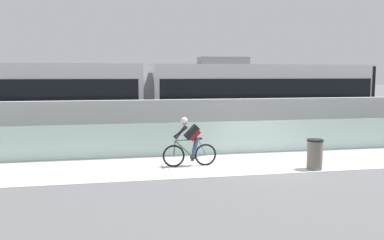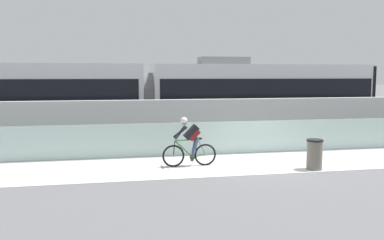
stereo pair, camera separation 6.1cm
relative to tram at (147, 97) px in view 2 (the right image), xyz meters
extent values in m
plane|color=slate|center=(3.45, -6.85, -1.89)|extent=(200.00, 200.00, 0.00)
cube|color=silver|center=(3.45, -6.85, -1.89)|extent=(32.00, 3.20, 0.01)
cube|color=#ADC6C1|center=(3.45, -5.00, -1.28)|extent=(32.00, 0.05, 1.22)
cube|color=silver|center=(3.45, -3.20, -0.91)|extent=(32.00, 0.36, 1.96)
cube|color=#595654|center=(3.45, -0.72, -1.89)|extent=(32.00, 0.08, 0.01)
cube|color=#595654|center=(3.45, 0.72, -1.89)|extent=(32.00, 0.08, 0.01)
cube|color=silver|center=(-5.74, 0.00, 0.01)|extent=(11.00, 2.50, 3.10)
cube|color=black|center=(-5.74, 0.00, 0.36)|extent=(10.56, 2.54, 1.04)
cube|color=red|center=(-5.74, 0.00, -1.36)|extent=(10.78, 2.53, 0.28)
cube|color=#232326|center=(-2.22, 0.00, -1.53)|extent=(1.40, 1.88, 0.20)
cylinder|color=black|center=(-2.22, -0.72, -1.59)|extent=(0.60, 0.10, 0.60)
cylinder|color=black|center=(-2.22, 0.72, -1.59)|extent=(0.60, 0.10, 0.60)
cube|color=silver|center=(5.76, 0.00, 0.01)|extent=(11.00, 2.50, 3.10)
cube|color=black|center=(5.76, 0.00, 0.36)|extent=(10.56, 2.54, 1.04)
cube|color=red|center=(5.76, 0.00, -1.36)|extent=(10.78, 2.53, 0.28)
cube|color=slate|center=(3.78, 0.00, 1.74)|extent=(2.40, 1.10, 0.36)
cube|color=#232326|center=(2.24, 0.00, -1.53)|extent=(1.40, 1.88, 0.20)
cylinder|color=black|center=(2.24, -0.72, -1.59)|extent=(0.60, 0.10, 0.60)
cylinder|color=black|center=(2.24, 0.72, -1.59)|extent=(0.60, 0.10, 0.60)
cube|color=#232326|center=(9.28, 0.00, -1.53)|extent=(1.40, 1.88, 0.20)
cylinder|color=black|center=(9.28, -0.72, -1.59)|extent=(0.60, 0.10, 0.60)
cylinder|color=black|center=(9.28, 0.72, -1.59)|extent=(0.60, 0.10, 0.60)
cube|color=black|center=(11.21, 0.00, 0.01)|extent=(0.16, 2.54, 2.94)
cylinder|color=#59595B|center=(0.01, 0.00, 0.01)|extent=(0.60, 2.30, 2.30)
torus|color=black|center=(0.21, -6.85, -1.53)|extent=(0.72, 0.06, 0.72)
cylinder|color=#99999E|center=(0.21, -6.85, -1.53)|extent=(0.07, 0.10, 0.07)
torus|color=black|center=(1.26, -6.85, -1.53)|extent=(0.72, 0.06, 0.72)
cylinder|color=#99999E|center=(1.26, -6.85, -1.53)|extent=(0.07, 0.10, 0.07)
cylinder|color=#337233|center=(0.55, -6.85, -1.32)|extent=(0.60, 0.04, 0.58)
cylinder|color=#337233|center=(0.93, -6.85, -1.30)|extent=(0.22, 0.04, 0.59)
cylinder|color=#337233|center=(0.64, -6.85, -1.03)|extent=(0.76, 0.04, 0.07)
cylinder|color=#337233|center=(1.05, -6.85, -1.56)|extent=(0.43, 0.03, 0.09)
cylinder|color=#337233|center=(1.14, -6.85, -1.27)|extent=(0.27, 0.02, 0.53)
cylinder|color=black|center=(0.24, -6.85, -1.29)|extent=(0.08, 0.03, 0.49)
cube|color=black|center=(1.02, -6.85, -0.99)|extent=(0.24, 0.10, 0.05)
cylinder|color=black|center=(0.26, -6.85, -0.94)|extent=(0.03, 0.58, 0.03)
cylinder|color=#262628|center=(0.84, -6.85, -1.59)|extent=(0.18, 0.02, 0.18)
cube|color=black|center=(0.80, -6.85, -0.78)|extent=(0.50, 0.28, 0.51)
cube|color=maroon|center=(0.89, -6.85, -0.87)|extent=(0.38, 0.30, 0.38)
sphere|color=#997051|center=(0.56, -6.85, -0.43)|extent=(0.20, 0.20, 0.20)
sphere|color=silver|center=(0.56, -6.85, -0.40)|extent=(0.23, 0.23, 0.23)
cylinder|color=black|center=(0.44, -6.85, -0.77)|extent=(0.44, 0.41, 0.41)
cylinder|color=black|center=(0.44, -6.85, -0.77)|extent=(0.44, 0.41, 0.41)
cylinder|color=#384766|center=(0.91, -6.85, -1.35)|extent=(0.29, 0.33, 0.80)
cylinder|color=#384766|center=(0.91, -6.85, -1.21)|extent=(0.29, 0.33, 0.54)
cylinder|color=slate|center=(4.47, -8.10, -1.44)|extent=(0.48, 0.48, 0.90)
cylinder|color=black|center=(4.47, -8.10, -0.96)|extent=(0.51, 0.51, 0.06)
camera|label=1|loc=(-1.87, -19.90, 1.06)|focal=39.16mm
camera|label=2|loc=(-1.81, -19.92, 1.06)|focal=39.16mm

